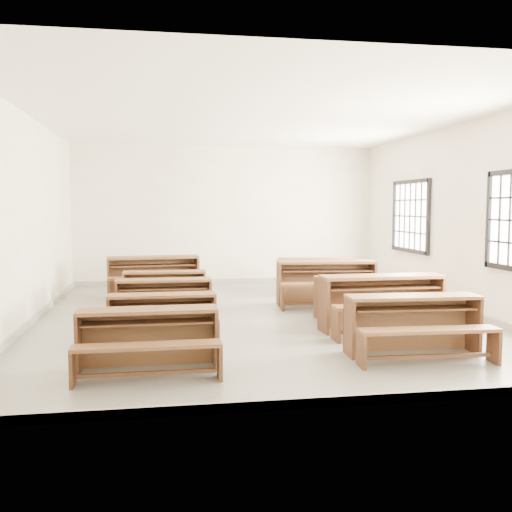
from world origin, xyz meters
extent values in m
plane|color=slate|center=(0.00, 0.00, 0.00)|extent=(8.50, 8.50, 0.00)
cube|color=white|center=(0.00, 0.00, 3.18)|extent=(7.00, 8.50, 0.05)
cube|color=white|center=(0.00, 4.22, 1.60)|extent=(7.00, 0.05, 3.20)
cube|color=white|center=(0.00, -4.22, 1.60)|extent=(7.00, 0.05, 3.20)
cube|color=white|center=(-3.48, 0.00, 1.60)|extent=(0.05, 8.50, 3.20)
cube|color=white|center=(3.48, 0.00, 1.60)|extent=(0.05, 8.50, 3.20)
cube|color=gray|center=(0.00, 4.23, 0.05)|extent=(7.00, 0.04, 0.10)
cube|color=gray|center=(0.00, -4.23, 0.05)|extent=(7.00, 0.04, 0.10)
cube|color=gray|center=(-3.48, 0.00, 0.05)|extent=(0.04, 8.50, 0.10)
cube|color=gray|center=(3.48, 0.00, 0.05)|extent=(0.04, 8.50, 0.10)
cube|color=black|center=(3.45, -1.01, 1.60)|extent=(0.06, 0.08, 1.46)
cube|color=white|center=(3.47, 1.80, 1.60)|extent=(0.02, 1.50, 1.30)
cube|color=black|center=(3.45, 1.80, 2.29)|extent=(0.06, 1.62, 0.08)
cube|color=black|center=(3.45, 1.80, 0.91)|extent=(0.06, 1.62, 0.08)
cube|color=black|center=(3.45, 1.01, 1.60)|extent=(0.06, 0.08, 1.46)
cube|color=black|center=(3.45, 2.59, 1.60)|extent=(0.06, 0.08, 1.46)
cube|color=brown|center=(-1.66, -2.76, 0.67)|extent=(1.52, 0.39, 0.04)
cube|color=brown|center=(-1.66, -2.59, 0.32)|extent=(1.52, 0.05, 0.65)
cube|color=#4D2C1A|center=(-2.40, -2.77, 0.32)|extent=(0.04, 0.38, 0.65)
cube|color=#4D2C1A|center=(-0.92, -2.76, 0.32)|extent=(0.04, 0.38, 0.65)
cube|color=#4D2C1A|center=(-1.66, -2.78, 0.53)|extent=(1.41, 0.29, 0.02)
cube|color=brown|center=(-1.66, -3.23, 0.38)|extent=(1.52, 0.27, 0.04)
cube|color=#4D2C1A|center=(-2.40, -3.23, 0.18)|extent=(0.04, 0.27, 0.36)
cube|color=#4D2C1A|center=(-0.92, -3.22, 0.18)|extent=(0.04, 0.27, 0.36)
cube|color=#4D2C1A|center=(-1.66, -3.23, 0.10)|extent=(1.41, 0.05, 0.04)
cube|color=brown|center=(-1.50, -1.43, 0.62)|extent=(1.42, 0.36, 0.04)
cube|color=brown|center=(-1.51, -1.27, 0.30)|extent=(1.42, 0.04, 0.60)
cube|color=#4D2C1A|center=(-2.20, -1.44, 0.30)|extent=(0.04, 0.36, 0.60)
cube|color=#4D2C1A|center=(-0.81, -1.43, 0.30)|extent=(0.04, 0.36, 0.60)
cube|color=#4D2C1A|center=(-1.50, -1.45, 0.50)|extent=(1.32, 0.27, 0.02)
cube|color=brown|center=(-1.50, -1.87, 0.36)|extent=(1.42, 0.26, 0.04)
cube|color=#4D2C1A|center=(-2.20, -1.87, 0.17)|extent=(0.04, 0.25, 0.34)
cube|color=#4D2C1A|center=(-0.81, -1.86, 0.17)|extent=(0.04, 0.25, 0.34)
cube|color=#4D2C1A|center=(-1.50, -1.87, 0.09)|extent=(1.32, 0.05, 0.04)
cube|color=brown|center=(-1.48, -0.07, 0.65)|extent=(1.48, 0.37, 0.04)
cube|color=brown|center=(-1.48, 0.10, 0.31)|extent=(1.48, 0.04, 0.63)
cube|color=#4D2C1A|center=(-2.20, -0.07, 0.31)|extent=(0.04, 0.37, 0.63)
cube|color=#4D2C1A|center=(-0.76, -0.07, 0.31)|extent=(0.04, 0.37, 0.63)
cube|color=#4D2C1A|center=(-1.48, -0.09, 0.52)|extent=(1.37, 0.28, 0.02)
cube|color=brown|center=(-1.48, -0.52, 0.37)|extent=(1.48, 0.26, 0.04)
cube|color=#4D2C1A|center=(-2.20, -0.52, 0.18)|extent=(0.04, 0.26, 0.35)
cube|color=#4D2C1A|center=(-0.76, -0.52, 0.18)|extent=(0.04, 0.26, 0.35)
cube|color=#4D2C1A|center=(-1.48, -0.52, 0.09)|extent=(1.37, 0.05, 0.04)
cube|color=brown|center=(-1.46, 1.17, 0.63)|extent=(1.46, 0.41, 0.04)
cube|color=brown|center=(-1.45, 1.33, 0.31)|extent=(1.45, 0.09, 0.61)
cube|color=#4D2C1A|center=(-2.16, 1.20, 0.31)|extent=(0.05, 0.36, 0.61)
cube|color=#4D2C1A|center=(-0.75, 1.14, 0.31)|extent=(0.05, 0.36, 0.61)
cube|color=#4D2C1A|center=(-1.46, 1.15, 0.51)|extent=(1.35, 0.32, 0.02)
cube|color=brown|center=(-1.47, 0.73, 0.36)|extent=(1.45, 0.30, 0.04)
cube|color=#4D2C1A|center=(-2.18, 0.75, 0.17)|extent=(0.05, 0.25, 0.34)
cube|color=#4D2C1A|center=(-0.77, 0.70, 0.17)|extent=(0.05, 0.25, 0.34)
cube|color=#4D2C1A|center=(-1.47, 0.73, 0.09)|extent=(1.34, 0.09, 0.04)
cube|color=brown|center=(-1.68, 2.45, 0.79)|extent=(1.83, 0.61, 0.04)
cube|color=brown|center=(-1.70, 2.65, 0.38)|extent=(1.79, 0.21, 0.76)
cube|color=#4D2C1A|center=(-2.55, 2.37, 0.38)|extent=(0.09, 0.45, 0.76)
cube|color=#4D2C1A|center=(-0.81, 2.53, 0.38)|extent=(0.09, 0.45, 0.76)
cube|color=#4D2C1A|center=(-1.68, 2.43, 0.63)|extent=(1.69, 0.49, 0.02)
cube|color=brown|center=(-1.63, 1.90, 0.45)|extent=(1.82, 0.48, 0.04)
cube|color=#4D2C1A|center=(-2.50, 1.82, 0.21)|extent=(0.07, 0.32, 0.43)
cube|color=#4D2C1A|center=(-0.76, 1.99, 0.21)|extent=(0.07, 0.32, 0.43)
cube|color=#4D2C1A|center=(-1.63, 1.90, 0.11)|extent=(1.66, 0.21, 0.04)
cube|color=brown|center=(1.50, -2.60, 0.71)|extent=(1.63, 0.48, 0.04)
cube|color=brown|center=(1.51, -2.42, 0.34)|extent=(1.61, 0.11, 0.69)
cube|color=#4D2C1A|center=(0.71, -2.57, 0.34)|extent=(0.06, 0.40, 0.69)
cube|color=#4D2C1A|center=(2.28, -2.64, 0.34)|extent=(0.06, 0.40, 0.69)
cube|color=#4D2C1A|center=(1.50, -2.62, 0.56)|extent=(1.51, 0.37, 0.02)
cube|color=brown|center=(1.48, -3.10, 0.40)|extent=(1.63, 0.36, 0.04)
cube|color=#4D2C1A|center=(0.69, -3.06, 0.19)|extent=(0.05, 0.28, 0.38)
cube|color=#4D2C1A|center=(2.26, -3.13, 0.19)|extent=(0.05, 0.28, 0.38)
cube|color=#4D2C1A|center=(1.48, -3.10, 0.10)|extent=(1.49, 0.12, 0.04)
cube|color=brown|center=(1.65, -1.25, 0.78)|extent=(1.80, 0.48, 0.04)
cube|color=brown|center=(1.64, -1.04, 0.38)|extent=(1.79, 0.08, 0.76)
cube|color=#4D2C1A|center=(0.77, -1.26, 0.38)|extent=(0.05, 0.45, 0.76)
cube|color=#4D2C1A|center=(2.52, -1.23, 0.38)|extent=(0.05, 0.45, 0.76)
cube|color=#4D2C1A|center=(1.65, -1.27, 0.63)|extent=(1.66, 0.37, 0.02)
cube|color=brown|center=(1.66, -1.79, 0.45)|extent=(1.80, 0.35, 0.04)
cube|color=#4D2C1A|center=(0.78, -1.81, 0.21)|extent=(0.05, 0.31, 0.43)
cube|color=#4D2C1A|center=(2.53, -1.78, 0.21)|extent=(0.05, 0.31, 0.43)
cube|color=#4D2C1A|center=(1.66, -1.79, 0.11)|extent=(1.66, 0.09, 0.04)
cube|color=brown|center=(1.70, -0.26, 0.66)|extent=(1.54, 0.52, 0.04)
cube|color=brown|center=(1.68, -0.09, 0.32)|extent=(1.51, 0.18, 0.64)
cube|color=#4D2C1A|center=(0.96, -0.33, 0.32)|extent=(0.07, 0.38, 0.64)
cube|color=#4D2C1A|center=(2.43, -0.19, 0.32)|extent=(0.07, 0.38, 0.64)
cube|color=#4D2C1A|center=(1.70, -0.28, 0.53)|extent=(1.42, 0.42, 0.02)
cube|color=brown|center=(1.74, -0.72, 0.38)|extent=(1.53, 0.41, 0.04)
cube|color=#4D2C1A|center=(1.01, -0.79, 0.18)|extent=(0.06, 0.27, 0.36)
cube|color=#4D2C1A|center=(2.48, -0.65, 0.18)|extent=(0.06, 0.27, 0.36)
cube|color=#4D2C1A|center=(1.74, -0.72, 0.09)|extent=(1.40, 0.18, 0.04)
cube|color=brown|center=(1.47, 1.01, 0.78)|extent=(1.82, 0.61, 0.04)
cube|color=brown|center=(1.49, 1.21, 0.38)|extent=(1.79, 0.21, 0.76)
cube|color=#4D2C1A|center=(0.60, 1.09, 0.38)|extent=(0.09, 0.45, 0.76)
cube|color=#4D2C1A|center=(2.34, 0.92, 0.38)|extent=(0.09, 0.45, 0.76)
cube|color=#4D2C1A|center=(1.47, 0.98, 0.63)|extent=(1.68, 0.49, 0.02)
cube|color=brown|center=(1.42, 0.46, 0.45)|extent=(1.81, 0.48, 0.04)
cube|color=#4D2C1A|center=(0.55, 0.54, 0.21)|extent=(0.07, 0.32, 0.43)
cube|color=#4D2C1A|center=(2.29, 0.38, 0.21)|extent=(0.07, 0.32, 0.43)
cube|color=#4D2C1A|center=(1.42, 0.46, 0.11)|extent=(1.65, 0.21, 0.04)
cube|color=brown|center=(1.71, 2.54, 0.70)|extent=(1.63, 0.59, 0.04)
cube|color=brown|center=(1.73, 2.72, 0.34)|extent=(1.58, 0.23, 0.68)
cube|color=#4D2C1A|center=(0.94, 2.64, 0.34)|extent=(0.09, 0.40, 0.68)
cube|color=#4D2C1A|center=(2.48, 2.45, 0.34)|extent=(0.09, 0.40, 0.68)
cube|color=#4D2C1A|center=(1.70, 2.52, 0.56)|extent=(1.50, 0.47, 0.02)
cube|color=brown|center=(1.65, 2.06, 0.40)|extent=(1.61, 0.47, 0.04)
cube|color=#4D2C1A|center=(0.88, 2.15, 0.19)|extent=(0.07, 0.28, 0.38)
cube|color=#4D2C1A|center=(2.42, 1.97, 0.19)|extent=(0.07, 0.28, 0.38)
cube|color=#4D2C1A|center=(1.65, 2.06, 0.10)|extent=(1.47, 0.23, 0.04)
camera|label=1|loc=(-1.49, -9.04, 1.80)|focal=40.00mm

